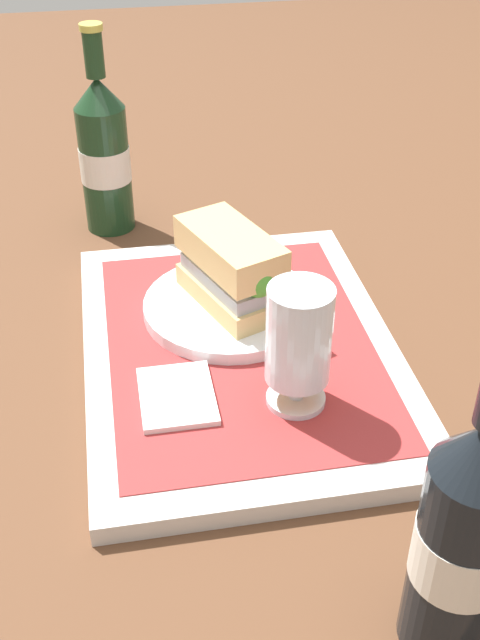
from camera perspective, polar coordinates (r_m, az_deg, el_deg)
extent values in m
plane|color=brown|center=(0.83, 0.00, -2.82)|extent=(3.00, 3.00, 0.00)
cube|color=silver|center=(0.83, 0.00, -2.27)|extent=(0.44, 0.32, 0.02)
cube|color=#9E2D2D|center=(0.82, 0.00, -1.68)|extent=(0.38, 0.27, 0.00)
cylinder|color=white|center=(0.86, -0.59, 0.99)|extent=(0.19, 0.19, 0.01)
cube|color=tan|center=(0.85, -0.60, 2.04)|extent=(0.14, 0.11, 0.02)
cube|color=#9EA3A8|center=(0.84, -0.61, 3.19)|extent=(0.13, 0.10, 0.02)
cube|color=silver|center=(0.83, -0.61, 3.89)|extent=(0.12, 0.09, 0.01)
sphere|color=#47932D|center=(0.79, 1.29, 2.89)|extent=(0.04, 0.04, 0.04)
cube|color=tan|center=(0.82, -0.62, 5.20)|extent=(0.14, 0.11, 0.04)
cylinder|color=silver|center=(0.75, 4.03, -5.66)|extent=(0.06, 0.06, 0.01)
cylinder|color=silver|center=(0.74, 4.08, -4.78)|extent=(0.01, 0.01, 0.02)
cylinder|color=silver|center=(0.70, 4.28, -1.05)|extent=(0.06, 0.06, 0.09)
cylinder|color=gold|center=(0.71, 4.21, -2.39)|extent=(0.06, 0.06, 0.05)
cylinder|color=white|center=(0.70, 4.32, -0.32)|extent=(0.05, 0.05, 0.01)
cube|color=white|center=(0.75, -4.57, -5.47)|extent=(0.09, 0.07, 0.01)
cylinder|color=black|center=(0.56, 15.53, -16.24)|extent=(0.06, 0.06, 0.17)
cylinder|color=silver|center=(0.56, 15.67, -15.71)|extent=(0.07, 0.07, 0.05)
cylinder|color=#19381E|center=(1.06, -9.65, 10.65)|extent=(0.06, 0.06, 0.17)
cylinder|color=silver|center=(1.05, -9.69, 11.06)|extent=(0.07, 0.07, 0.05)
cone|color=#19381E|center=(1.02, -10.22, 15.84)|extent=(0.06, 0.06, 0.04)
cylinder|color=#19381E|center=(1.01, -10.50, 18.33)|extent=(0.02, 0.02, 0.05)
cylinder|color=#BFB74C|center=(1.00, -10.71, 20.05)|extent=(0.03, 0.03, 0.01)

